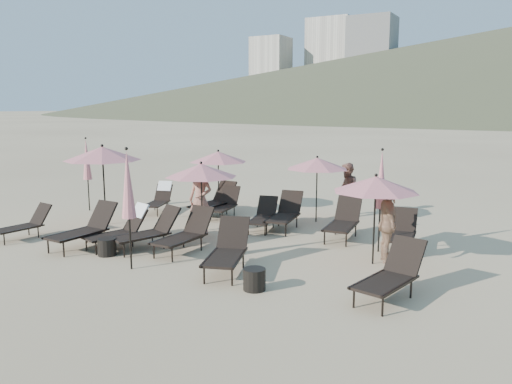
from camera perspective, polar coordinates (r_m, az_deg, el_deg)
The scene contains 29 objects.
ground at distance 11.33m, azimuth -5.63°, elevation -8.40°, with size 800.00×800.00×0.00m, color #D6BA8C.
hotel_skyline at distance 297.99m, azimuth 10.01°, elevation 13.50°, with size 109.00×82.00×55.00m.
lounger_0 at distance 14.85m, azimuth -24.92°, elevation -3.29°, with size 0.74×1.56×0.87m.
lounger_1 at distance 13.36m, azimuth -19.00°, elevation -3.87°, with size 0.78×1.88×1.07m.
lounger_2 at distance 13.14m, azimuth -15.12°, elevation -3.93°, with size 1.02×1.75×1.03m.
lounger_3 at distance 12.34m, azimuth -8.10°, elevation -4.63°, with size 0.72×1.79×1.02m.
lounger_4 at distance 10.80m, azimuth -3.27°, elevation -6.55°, with size 1.26×1.95×1.05m.
lounger_5 at distance 9.63m, azimuth 15.18°, elevation -9.01°, with size 1.04×1.88×1.02m.
lounger_6 at distance 17.23m, azimuth -10.99°, elevation -0.68°, with size 1.01×1.64×0.96m.
lounger_7 at distance 16.42m, azimuth -4.76°, elevation -0.95°, with size 0.83×1.87×1.05m.
lounger_8 at distance 16.09m, azimuth -3.67°, elevation -1.36°, with size 0.89×1.69×0.93m.
lounger_9 at distance 14.52m, azimuth 3.34°, elevation -2.38°, with size 0.94×1.86×1.02m.
lounger_10 at distance 13.69m, azimuth 9.96°, elevation -3.22°, with size 0.87×1.86×1.04m.
lounger_11 at distance 13.09m, azimuth 16.41°, elevation -4.32°, with size 0.80×1.65×0.91m.
lounger_12 at distance 14.45m, azimuth 0.83°, elevation -2.69°, with size 0.93×1.63×0.88m.
lounger_13 at distance 12.76m, azimuth -12.21°, elevation -4.31°, with size 1.18×1.86×1.00m.
umbrella_open_0 at distance 15.48m, azimuth -17.15°, elevation 4.22°, with size 2.26×2.26×2.43m.
umbrella_open_1 at distance 13.33m, azimuth -6.29°, elevation 2.47°, with size 1.94×1.94×2.09m.
umbrella_open_2 at distance 11.30m, azimuth 13.53°, elevation 0.87°, with size 1.92×1.92×2.07m.
umbrella_open_3 at distance 16.82m, azimuth -4.35°, elevation 4.03°, with size 1.96×1.96×2.10m.
umbrella_open_4 at distance 15.28m, azimuth 7.00°, elevation 3.26°, with size 1.91×1.91×2.06m.
umbrella_closed_0 at distance 10.98m, azimuth -14.43°, elevation 0.77°, with size 0.31×0.31×2.68m.
umbrella_closed_1 at distance 12.35m, azimuth 14.11°, elevation 1.31°, with size 0.30×0.30×2.55m.
umbrella_closed_2 at distance 17.83m, azimuth -18.78°, elevation 3.51°, with size 0.29×0.29×2.51m.
side_table_0 at distance 12.51m, azimuth -16.67°, elevation -6.04°, with size 0.44×0.44×0.41m, color black.
side_table_1 at distance 9.80m, azimuth -0.19°, elevation -9.94°, with size 0.44×0.44×0.43m, color black.
beachgoer_a at distance 14.07m, azimuth -6.37°, elevation -0.86°, with size 0.69×0.45×1.90m, color #AC715D.
beachgoer_b at distance 16.36m, azimuth 10.34°, elevation 0.25°, with size 0.85×0.66×1.74m, color #8B5847.
beachgoer_c at distance 11.71m, azimuth 14.84°, elevation -3.52°, with size 1.05×0.44×1.79m, color tan.
Camera 1 is at (6.22, -8.80, 3.50)m, focal length 35.00 mm.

